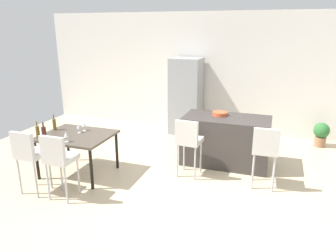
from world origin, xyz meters
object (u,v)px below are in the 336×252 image
at_px(bar_chair_left, 188,139).
at_px(wine_bottle_end, 54,124).
at_px(wine_glass_far, 66,135).
at_px(wine_glass_left, 84,124).
at_px(wine_bottle_right, 38,132).
at_px(wine_glass_near, 79,126).
at_px(dining_chair_near, 29,152).
at_px(fruit_bowl, 220,114).
at_px(wine_bottle_middle, 44,133).
at_px(kitchen_island, 226,140).
at_px(dining_table, 77,138).
at_px(potted_plant, 321,133).
at_px(refrigerator, 186,96).
at_px(bar_chair_middle, 265,148).
at_px(dining_chair_far, 58,157).

height_order(bar_chair_left, wine_bottle_end, bar_chair_left).
bearing_deg(wine_glass_far, wine_glass_left, 95.14).
bearing_deg(wine_bottle_right, bar_chair_left, 20.33).
height_order(wine_bottle_right, wine_glass_near, wine_bottle_right).
bearing_deg(dining_chair_near, fruit_bowl, 42.12).
bearing_deg(wine_bottle_middle, kitchen_island, 32.75).
bearing_deg(bar_chair_left, dining_table, -164.14).
xyz_separation_m(kitchen_island, bar_chair_left, (-0.52, -0.80, 0.24)).
height_order(wine_glass_left, wine_glass_far, same).
bearing_deg(wine_bottle_right, dining_chair_near, -64.08).
bearing_deg(dining_chair_near, wine_glass_far, 55.86).
bearing_deg(potted_plant, refrigerator, 179.82).
distance_m(kitchen_island, bar_chair_left, 0.98).
xyz_separation_m(dining_table, wine_glass_far, (0.06, -0.36, 0.19)).
relative_size(bar_chair_left, bar_chair_middle, 1.00).
bearing_deg(wine_glass_near, wine_bottle_end, -179.60).
bearing_deg(wine_glass_left, wine_bottle_middle, -117.40).
relative_size(wine_glass_left, wine_glass_far, 1.00).
height_order(kitchen_island, dining_chair_near, dining_chair_near).
bearing_deg(wine_glass_far, dining_chair_far, -67.04).
xyz_separation_m(kitchen_island, wine_bottle_middle, (-2.73, -1.75, 0.40)).
bearing_deg(bar_chair_middle, wine_bottle_middle, -164.70).
bearing_deg(kitchen_island, wine_glass_far, -143.98).
distance_m(dining_chair_near, wine_glass_near, 1.00).
distance_m(kitchen_island, wine_bottle_middle, 3.26).
relative_size(dining_table, wine_bottle_end, 4.09).
distance_m(bar_chair_middle, wine_bottle_right, 3.77).
bearing_deg(fruit_bowl, wine_bottle_middle, -144.43).
relative_size(wine_bottle_right, fruit_bowl, 1.00).
relative_size(kitchen_island, dining_chair_near, 1.53).
bearing_deg(wine_bottle_middle, wine_bottle_end, 111.27).
relative_size(wine_glass_far, wine_glass_near, 1.00).
height_order(dining_chair_far, wine_glass_far, dining_chair_far).
xyz_separation_m(bar_chair_middle, dining_chair_near, (-3.42, -1.39, 0.00)).
bearing_deg(wine_bottle_right, wine_glass_far, -1.04).
distance_m(bar_chair_left, wine_bottle_end, 2.45).
bearing_deg(potted_plant, dining_chair_far, -136.46).
height_order(wine_bottle_end, potted_plant, wine_bottle_end).
distance_m(wine_glass_far, potted_plant, 5.35).
relative_size(dining_chair_near, wine_glass_left, 6.03).
distance_m(bar_chair_left, potted_plant, 3.39).
height_order(wine_bottle_right, refrigerator, refrigerator).
distance_m(bar_chair_left, refrigerator, 2.52).
height_order(dining_chair_far, wine_glass_near, dining_chair_far).
distance_m(bar_chair_middle, wine_glass_near, 3.20).
height_order(wine_bottle_middle, potted_plant, wine_bottle_middle).
bearing_deg(wine_glass_far, bar_chair_middle, 16.20).
bearing_deg(wine_glass_far, dining_chair_near, -124.14).
height_order(bar_chair_middle, wine_glass_near, bar_chair_middle).
relative_size(dining_chair_near, potted_plant, 1.95).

